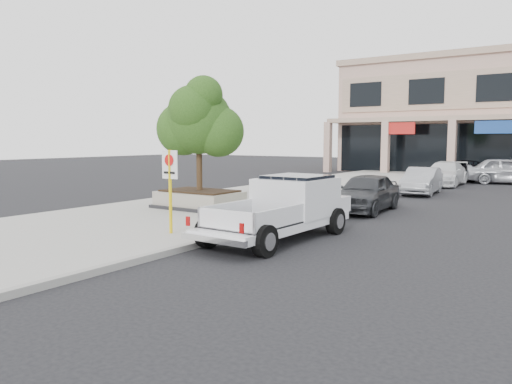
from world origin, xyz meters
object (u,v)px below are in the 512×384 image
Objects in this scene: no_parking_sign at (170,180)px; curb_car_d at (464,170)px; curb_car_a at (366,192)px; planter at (200,199)px; lot_car_a at (508,171)px; pickup_truck at (277,209)px; curb_car_b at (422,181)px; planter_tree at (204,121)px; curb_car_c at (445,174)px.

no_parking_sign is 26.19m from curb_car_d.
curb_car_a is 18.02m from curb_car_d.
planter is 0.66× the size of lot_car_a.
curb_car_d is at bearing 77.00° from planter.
planter is at bearing 152.78° from pickup_truck.
curb_car_d is at bearing 86.02° from curb_car_b.
lot_car_a is (2.64, 22.72, -0.04)m from pickup_truck.
no_parking_sign is 15.55m from curb_car_b.
curb_car_b is 10.76m from curb_car_d.
curb_car_b is (5.08, 10.77, -2.74)m from planter_tree.
planter_tree reaches higher than pickup_truck.
curb_car_d is (-0.27, 24.61, -0.20)m from pickup_truck.
curb_car_d is (5.00, 21.67, 0.19)m from planter.
curb_car_c is at bearing 87.79° from curb_car_a.
no_parking_sign is 8.46m from curb_car_a.
curb_car_b is (0.04, 7.27, -0.06)m from curb_car_a.
curb_car_c is at bearing 83.93° from no_parking_sign.
planter is at bearing 146.28° from lot_car_a.
lot_car_a is at bearing 46.13° from curb_car_c.
pickup_truck is at bearing -31.06° from planter_tree.
pickup_truck is 13.86m from curb_car_b.
curb_car_c is 1.02× the size of curb_car_d.
curb_car_d is 3.48m from lot_car_a.
curb_car_b is 9.26m from lot_car_a.
lot_car_a reaches higher than curb_car_c.
curb_car_b is 5.66m from curb_car_c.
curb_car_b is 0.84× the size of lot_car_a.
planter is 0.58× the size of pickup_truck.
curb_car_c is 1.00× the size of lot_car_a.
curb_car_c is at bearing 125.38° from lot_car_a.
pickup_truck is 1.13× the size of lot_car_a.
no_parking_sign is at bearing -104.32° from curb_car_b.
curb_car_b is (2.48, 15.32, -0.96)m from no_parking_sign.
planter is 0.75× the size of curb_car_a.
curb_car_b is at bearing 92.18° from pickup_truck.
curb_car_d is at bearing 77.25° from planter_tree.
planter is at bearing 121.80° from no_parking_sign.
planter_tree is 0.98× the size of curb_car_b.
pickup_truck is at bearing -94.86° from curb_car_b.
no_parking_sign reaches higher than curb_car_d.
planter_tree is at bearing 150.87° from pickup_truck.
no_parking_sign is at bearing -110.08° from curb_car_a.
pickup_truck is 1.28× the size of curb_car_a.
planter is 22.24m from curb_car_d.
planter is at bearing -147.98° from curb_car_a.
curb_car_b is at bearing -88.60° from curb_car_c.
curb_car_c is at bearing 92.85° from pickup_truck.
curb_car_a is 0.88× the size of curb_car_c.
no_parking_sign is 0.47× the size of curb_car_c.
curb_car_a is (5.18, 3.65, 0.26)m from planter.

